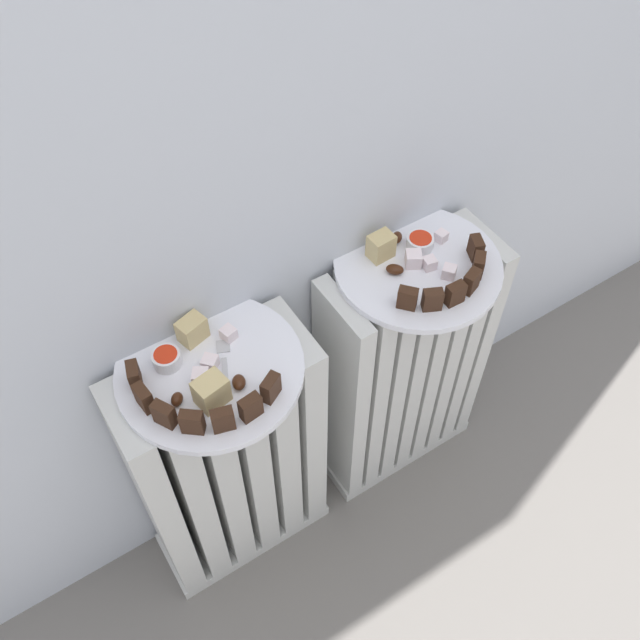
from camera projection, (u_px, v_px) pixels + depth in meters
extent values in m
plane|color=slate|center=(395.00, 590.00, 1.42)|extent=(6.00, 6.00, 0.00)
cube|color=silver|center=(243.00, 524.00, 1.49)|extent=(0.34, 0.14, 0.03)
cube|color=silver|center=(157.00, 499.00, 1.21)|extent=(0.04, 0.14, 0.56)
cube|color=silver|center=(187.00, 483.00, 1.23)|extent=(0.04, 0.14, 0.56)
cube|color=silver|center=(215.00, 467.00, 1.25)|extent=(0.04, 0.14, 0.56)
cube|color=silver|center=(243.00, 452.00, 1.27)|extent=(0.04, 0.14, 0.56)
cube|color=silver|center=(270.00, 437.00, 1.29)|extent=(0.04, 0.14, 0.56)
cube|color=silver|center=(297.00, 422.00, 1.31)|extent=(0.04, 0.14, 0.56)
cube|color=silver|center=(391.00, 437.00, 1.62)|extent=(0.34, 0.14, 0.03)
cube|color=silver|center=(340.00, 398.00, 1.34)|extent=(0.03, 0.14, 0.56)
cube|color=silver|center=(358.00, 388.00, 1.36)|extent=(0.03, 0.14, 0.56)
cube|color=silver|center=(376.00, 379.00, 1.37)|extent=(0.03, 0.14, 0.56)
cube|color=silver|center=(394.00, 369.00, 1.38)|extent=(0.03, 0.14, 0.56)
cube|color=silver|center=(411.00, 359.00, 1.40)|extent=(0.03, 0.14, 0.56)
cube|color=silver|center=(428.00, 350.00, 1.41)|extent=(0.03, 0.14, 0.56)
cube|color=silver|center=(444.00, 341.00, 1.43)|extent=(0.03, 0.14, 0.56)
cube|color=silver|center=(460.00, 332.00, 1.44)|extent=(0.03, 0.14, 0.56)
cylinder|color=white|center=(210.00, 369.00, 1.04)|extent=(0.28, 0.28, 0.01)
cylinder|color=white|center=(418.00, 266.00, 1.17)|extent=(0.28, 0.28, 0.01)
cube|color=#382114|center=(134.00, 376.00, 1.00)|extent=(0.02, 0.03, 0.04)
cube|color=#382114|center=(144.00, 398.00, 0.98)|extent=(0.02, 0.03, 0.04)
cube|color=#382114|center=(164.00, 414.00, 0.96)|extent=(0.03, 0.04, 0.04)
cube|color=#382114|center=(192.00, 422.00, 0.95)|extent=(0.03, 0.03, 0.04)
cube|color=#382114|center=(223.00, 420.00, 0.96)|extent=(0.03, 0.02, 0.04)
cube|color=#382114|center=(251.00, 407.00, 0.97)|extent=(0.03, 0.02, 0.04)
cube|color=#382114|center=(271.00, 388.00, 0.99)|extent=(0.04, 0.03, 0.04)
cube|color=tan|center=(192.00, 330.00, 1.05)|extent=(0.05, 0.04, 0.04)
cube|color=tan|center=(211.00, 391.00, 0.98)|extent=(0.05, 0.04, 0.05)
cube|color=white|center=(210.00, 363.00, 1.03)|extent=(0.03, 0.03, 0.02)
cube|color=white|center=(201.00, 377.00, 1.01)|extent=(0.03, 0.03, 0.02)
cube|color=white|center=(228.00, 334.00, 1.06)|extent=(0.02, 0.02, 0.02)
ellipsoid|color=#3D1E0F|center=(239.00, 382.00, 1.01)|extent=(0.03, 0.03, 0.01)
ellipsoid|color=#3D1E0F|center=(177.00, 399.00, 0.99)|extent=(0.03, 0.03, 0.02)
cylinder|color=white|center=(167.00, 359.00, 1.03)|extent=(0.04, 0.04, 0.02)
cylinder|color=red|center=(166.00, 357.00, 1.02)|extent=(0.03, 0.03, 0.01)
cube|color=#382114|center=(407.00, 298.00, 1.09)|extent=(0.03, 0.03, 0.04)
cube|color=#382114|center=(432.00, 300.00, 1.09)|extent=(0.03, 0.03, 0.04)
cube|color=#382114|center=(455.00, 294.00, 1.10)|extent=(0.03, 0.02, 0.04)
cube|color=#382114|center=(471.00, 281.00, 1.11)|extent=(0.03, 0.03, 0.04)
cube|color=#382114|center=(478.00, 265.00, 1.14)|extent=(0.03, 0.03, 0.04)
cube|color=#382114|center=(476.00, 248.00, 1.16)|extent=(0.03, 0.03, 0.04)
cube|color=tan|center=(381.00, 246.00, 1.16)|extent=(0.04, 0.03, 0.04)
cube|color=white|center=(429.00, 263.00, 1.15)|extent=(0.02, 0.02, 0.02)
cube|color=white|center=(449.00, 272.00, 1.14)|extent=(0.03, 0.03, 0.02)
cube|color=white|center=(413.00, 259.00, 1.15)|extent=(0.04, 0.04, 0.03)
cube|color=white|center=(441.00, 236.00, 1.19)|extent=(0.02, 0.02, 0.02)
ellipsoid|color=#3D1E0F|center=(397.00, 237.00, 1.19)|extent=(0.03, 0.03, 0.02)
ellipsoid|color=#3D1E0F|center=(395.00, 269.00, 1.15)|extent=(0.03, 0.03, 0.02)
cylinder|color=white|center=(420.00, 243.00, 1.18)|extent=(0.05, 0.05, 0.02)
cylinder|color=red|center=(420.00, 240.00, 1.17)|extent=(0.04, 0.04, 0.01)
cube|color=#B7B7BC|center=(225.00, 379.00, 1.02)|extent=(0.04, 0.07, 0.00)
cube|color=#B7B7BC|center=(223.00, 346.00, 1.06)|extent=(0.03, 0.03, 0.00)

